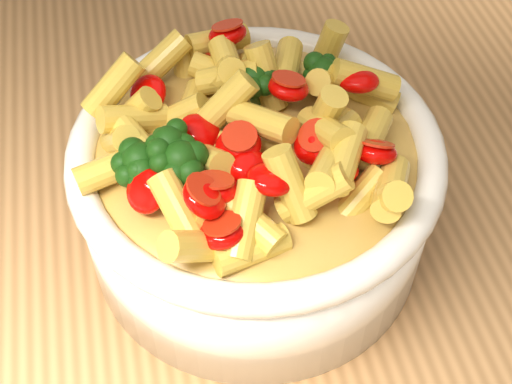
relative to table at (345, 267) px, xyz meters
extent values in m
cube|color=#B6824E|center=(0.00, 0.00, 0.08)|extent=(1.20, 0.80, 0.04)
cylinder|color=white|center=(-0.09, -0.02, 0.15)|extent=(0.25, 0.25, 0.10)
ellipsoid|color=white|center=(-0.09, -0.02, 0.12)|extent=(0.23, 0.23, 0.04)
torus|color=white|center=(-0.09, -0.02, 0.20)|extent=(0.26, 0.26, 0.02)
ellipsoid|color=#EBB450|center=(-0.09, -0.02, 0.20)|extent=(0.22, 0.22, 0.03)
camera|label=1|loc=(-0.16, -0.35, 0.56)|focal=50.00mm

